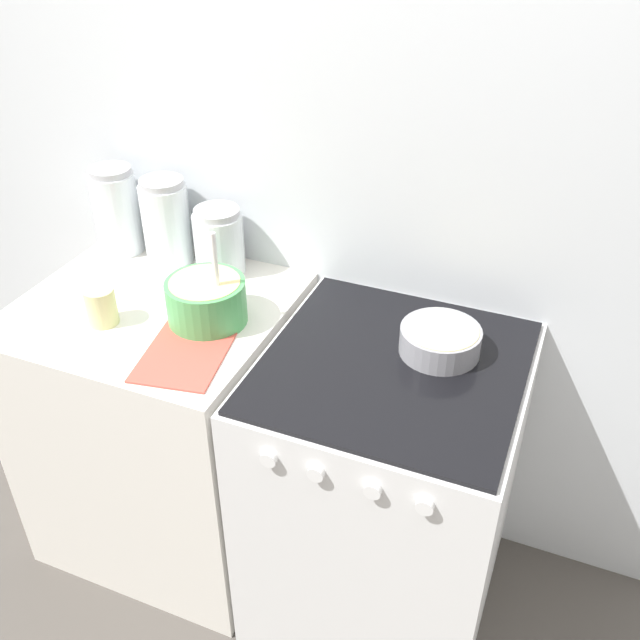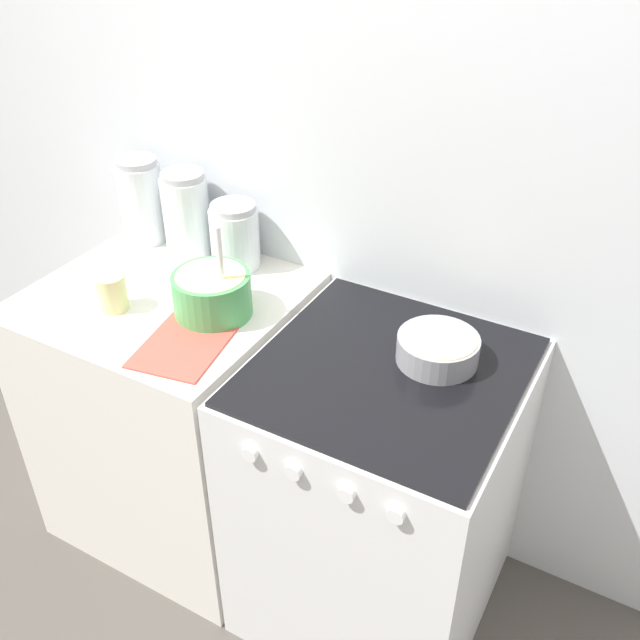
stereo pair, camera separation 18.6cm
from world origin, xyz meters
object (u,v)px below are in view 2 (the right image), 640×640
object	(u,v)px
baking_pan	(438,348)
stove	(380,494)
storage_jar_left	(142,206)
storage_jar_right	(235,240)
mixing_bowl	(212,292)
tin_can	(112,292)
storage_jar_middle	(187,219)

from	to	relation	value
baking_pan	stove	bearing A→B (deg)	-135.28
baking_pan	storage_jar_left	size ratio (longest dim) A/B	0.75
stove	storage_jar_left	xyz separation A→B (m)	(-0.99, 0.25, 0.57)
storage_jar_right	mixing_bowl	bearing A→B (deg)	-68.60
baking_pan	storage_jar_left	world-z (taller)	storage_jar_left
stove	storage_jar_left	world-z (taller)	storage_jar_left
storage_jar_left	storage_jar_right	world-z (taller)	storage_jar_left
mixing_bowl	storage_jar_left	bearing A→B (deg)	150.96
stove	tin_can	size ratio (longest dim) A/B	8.60
storage_jar_right	tin_can	xyz separation A→B (m)	(-0.16, -0.37, -0.03)
mixing_bowl	tin_can	world-z (taller)	mixing_bowl
tin_can	storage_jar_middle	bearing A→B (deg)	93.15
stove	baking_pan	distance (m)	0.51
storage_jar_left	storage_jar_middle	distance (m)	0.18
storage_jar_middle	storage_jar_left	bearing A→B (deg)	180.00
stove	baking_pan	size ratio (longest dim) A/B	4.36
storage_jar_left	tin_can	size ratio (longest dim) A/B	2.63
storage_jar_left	storage_jar_middle	bearing A→B (deg)	0.00
storage_jar_middle	storage_jar_right	distance (m)	0.18
baking_pan	storage_jar_middle	xyz separation A→B (m)	(-0.90, 0.16, 0.08)
stove	tin_can	world-z (taller)	tin_can
storage_jar_left	baking_pan	bearing A→B (deg)	-8.20
stove	tin_can	distance (m)	0.94
storage_jar_left	storage_jar_right	bearing A→B (deg)	0.00
baking_pan	tin_can	world-z (taller)	tin_can
storage_jar_right	tin_can	size ratio (longest dim) A/B	1.95
storage_jar_left	mixing_bowl	bearing A→B (deg)	-29.04
baking_pan	tin_can	bearing A→B (deg)	-166.25
baking_pan	storage_jar_middle	bearing A→B (deg)	170.19
baking_pan	storage_jar_left	distance (m)	1.09
storage_jar_middle	storage_jar_right	bearing A→B (deg)	0.00
baking_pan	storage_jar_right	size ratio (longest dim) A/B	1.01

